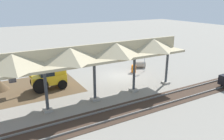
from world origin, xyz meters
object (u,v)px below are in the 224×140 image
object	(u,v)px
backhoe	(47,77)
concrete_pipe	(139,64)
stop_sign	(145,58)
traffic_barrel	(134,69)

from	to	relation	value
backhoe	concrete_pipe	bearing A→B (deg)	-173.45
stop_sign	traffic_barrel	xyz separation A→B (m)	(1.25, -0.41, -1.32)
stop_sign	concrete_pipe	world-z (taller)	stop_sign
backhoe	traffic_barrel	xyz separation A→B (m)	(-10.20, -0.15, -0.82)
backhoe	traffic_barrel	world-z (taller)	backhoe
concrete_pipe	traffic_barrel	xyz separation A→B (m)	(1.76, 1.23, 0.01)
stop_sign	concrete_pipe	bearing A→B (deg)	-107.49
stop_sign	backhoe	world-z (taller)	backhoe
concrete_pipe	traffic_barrel	distance (m)	2.15
traffic_barrel	stop_sign	bearing A→B (deg)	162.00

